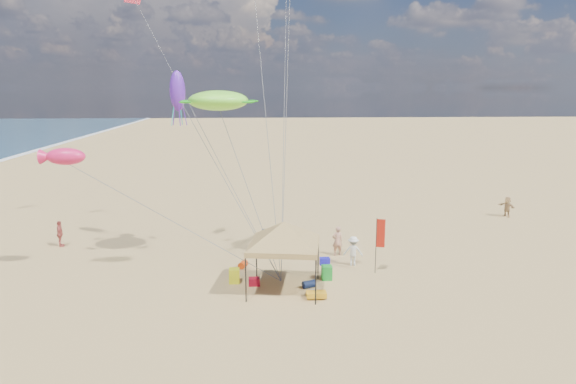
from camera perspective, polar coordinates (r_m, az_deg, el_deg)
The scene contains 19 objects.
ground at distance 24.87m, azimuth 0.45°, elevation -10.48°, with size 280.00×280.00×0.00m, color tan.
canopy_tent at distance 23.36m, azimuth -0.46°, elevation -3.64°, with size 6.17×6.17×3.85m.
feather_flag at distance 26.19m, azimuth 10.25°, elevation -4.96°, with size 0.43×0.15×2.93m.
cooler_red at distance 24.88m, azimuth -3.81°, elevation -10.02°, with size 0.54×0.38×0.38m, color #A60D21.
cooler_blue at distance 27.65m, azimuth 4.15°, elevation -7.77°, with size 0.54×0.38×0.38m, color #1815AF.
bag_navy at distance 24.57m, azimuth 2.37°, elevation -10.32°, with size 0.36×0.36×0.60m, color #0D193D.
bag_orange at distance 27.24m, azimuth -5.07°, elevation -8.11°, with size 0.36×0.36×0.60m, color #C3390A.
chair_green at distance 25.57m, azimuth 4.37°, elevation -9.03°, with size 0.50×0.50×0.70m, color #188426.
chair_yellow at distance 25.25m, azimuth -6.06°, elevation -9.34°, with size 0.50×0.50×0.70m, color #E7F41B.
crate_grey at distance 23.69m, azimuth 2.85°, elevation -11.29°, with size 0.34×0.30×0.28m, color gray.
beach_cart at distance 23.40m, azimuth 3.20°, elevation -11.43°, with size 0.90×0.50×0.24m, color #C98E16.
person_near_a at distance 28.99m, azimuth 5.58°, elevation -5.50°, with size 0.62×0.41×1.70m, color tan.
person_near_b at distance 28.45m, azimuth -2.58°, elevation -5.79°, with size 0.82×0.64×1.69m, color #333945.
person_near_c at distance 27.49m, azimuth 7.33°, elevation -6.60°, with size 1.04×0.60×1.61m, color silver.
person_far_a at distance 33.37m, azimuth -24.26°, elevation -4.30°, with size 0.93×0.39×1.58m, color #B54C45.
person_far_c at distance 40.76m, azimuth 23.42°, elevation -1.51°, with size 1.43×0.45×1.54m, color tan.
turtle_kite at distance 26.16m, azimuth -7.85°, elevation 10.15°, with size 3.04×2.43×1.01m, color #79F534.
fish_kite at distance 26.69m, azimuth -23.72°, elevation 3.68°, with size 1.87×0.94×0.83m, color #DF1E59.
squid_kite at distance 29.35m, azimuth -12.32°, elevation 11.03°, with size 0.86×0.86×2.24m, color #6023BB.
Camera 1 is at (-1.65, -22.98, 9.36)m, focal length 31.63 mm.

